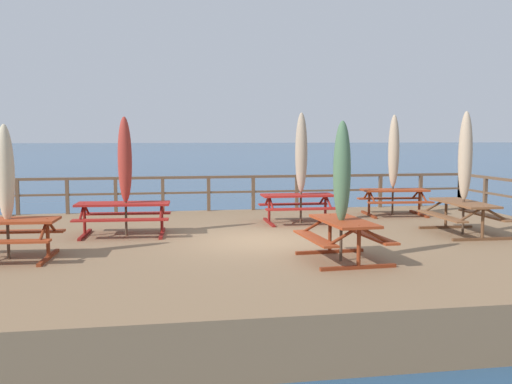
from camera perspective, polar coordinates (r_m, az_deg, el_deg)
The scene contains 15 objects.
ground_plane at distance 13.10m, azimuth 0.63°, elevation -8.54°, with size 600.00×600.00×0.00m, color navy.
wooden_deck at distance 13.00m, azimuth 0.63°, elevation -6.67°, with size 15.73×10.94×0.88m, color #846647.
railing_waterside_far at distance 18.04m, azimuth -2.47°, elevation 0.48°, with size 15.53×0.10×1.09m.
picnic_table_back_left at distance 13.82m, azimuth -12.92°, elevation -1.86°, with size 2.22×1.54×0.78m.
picnic_table_mid_right at distance 11.75m, azimuth -23.37°, elevation -3.48°, with size 1.96×1.53×0.78m.
picnic_table_front_right at distance 10.84m, azimuth 8.60°, elevation -3.82°, with size 1.50×1.86×0.78m.
picnic_table_mid_centre at distance 15.48m, azimuth 4.10°, elevation -0.99°, with size 1.92×1.43×0.78m.
picnic_table_front_left at distance 14.50m, azimuth 19.72°, elevation -1.71°, with size 1.46×2.14×0.78m.
picnic_table_back_right at distance 17.41m, azimuth 13.46°, elevation -0.42°, with size 1.98×1.55×0.78m.
patio_umbrella_short_back at distance 13.67m, azimuth -12.77°, elevation 3.06°, with size 0.32×0.32×2.76m.
patio_umbrella_tall_back_left at distance 11.68m, azimuth -23.41°, elevation 1.65°, with size 0.32×0.32×2.53m.
patio_umbrella_short_front at distance 10.67m, azimuth 8.45°, elevation 1.92°, with size 0.32×0.32×2.58m.
patio_umbrella_short_mid at distance 15.35m, azimuth 4.47°, elevation 3.83°, with size 0.32×0.32×2.93m.
patio_umbrella_tall_front at distance 14.35m, azimuth 19.89°, elevation 3.30°, with size 0.32×0.32×2.88m.
patio_umbrella_tall_mid_right at distance 17.38m, azimuth 13.39°, elevation 3.89°, with size 0.32×0.32×2.93m.
Camera 1 is at (-2.33, -12.50, 3.17)m, focal length 40.67 mm.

